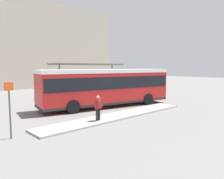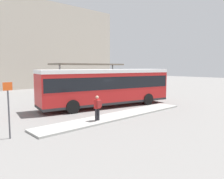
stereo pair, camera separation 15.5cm
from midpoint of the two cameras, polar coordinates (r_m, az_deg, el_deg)
ground_plane at (r=19.56m, az=-1.06°, el=-4.47°), size 120.00×120.00×0.00m
curb_island at (r=15.73m, az=2.03°, el=-6.83°), size 12.70×1.80×0.12m
city_bus at (r=19.31m, az=-1.05°, el=1.17°), size 12.23×4.90×3.31m
pedestrian_waiting at (r=13.92m, az=-3.47°, el=-4.42°), size 0.41×0.43×1.60m
bicycle_green at (r=29.74m, az=6.95°, el=-0.26°), size 0.48×1.52×0.66m
bicycle_black at (r=30.33m, az=6.06°, el=-0.11°), size 0.48×1.56×0.68m
station_shelter at (r=25.81m, az=-5.91°, el=6.38°), size 8.96×2.79×3.91m
potted_planter_near_shelter at (r=24.61m, az=-0.55°, el=-0.50°), size 0.99×0.99×1.48m
potted_planter_far_side at (r=22.40m, az=-8.92°, el=-1.35°), size 0.93×0.93×1.38m
platform_sign at (r=11.81m, az=-25.05°, el=-4.30°), size 0.44×0.08×2.80m
station_building at (r=44.89m, az=-18.20°, el=10.38°), size 25.11×12.41×14.41m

